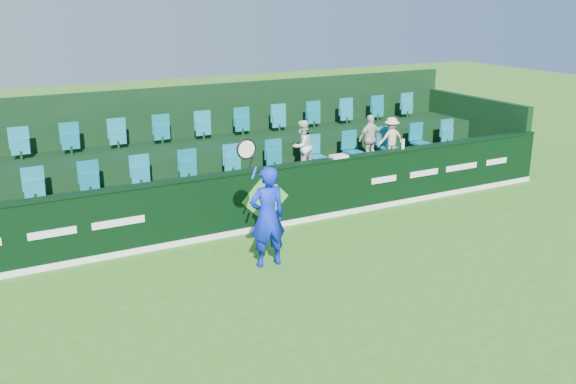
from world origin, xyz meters
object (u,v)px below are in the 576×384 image
spectator_middle (370,138)px  towel (339,156)px  tennis_player (267,216)px  spectator_left (302,146)px  spectator_right (391,138)px  drinks_bottle (403,144)px

spectator_middle → towel: spectator_middle is taller
tennis_player → spectator_middle: (4.35, 2.92, 0.44)m
spectator_middle → tennis_player: bearing=31.4°
spectator_left → spectator_right: 2.61m
spectator_middle → drinks_bottle: (0.14, -1.12, 0.07)m
spectator_left → towel: size_ratio=3.24×
spectator_left → spectator_middle: spectator_left is taller
spectator_right → spectator_middle: bearing=7.2°
tennis_player → spectator_right: tennis_player is taller
spectator_left → drinks_bottle: bearing=133.5°
spectator_right → spectator_left: bearing=7.2°
spectator_left → spectator_right: size_ratio=1.15×
spectator_right → drinks_bottle: spectator_right is taller
tennis_player → drinks_bottle: (4.49, 1.80, 0.50)m
spectator_middle → spectator_right: size_ratio=1.11×
tennis_player → towel: tennis_player is taller
spectator_right → towel: (-2.31, -1.12, 0.04)m
spectator_left → towel: 1.16m
spectator_left → spectator_right: (2.61, 0.00, -0.08)m
drinks_bottle → tennis_player: bearing=-158.2°
drinks_bottle → spectator_middle: bearing=97.0°
towel → spectator_left: bearing=105.2°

